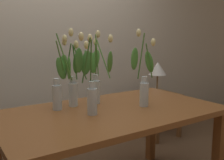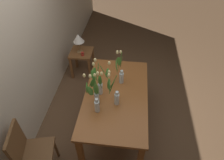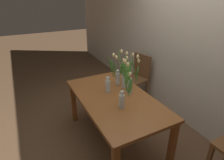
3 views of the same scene
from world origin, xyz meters
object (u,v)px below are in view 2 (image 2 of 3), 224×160
object	(u,v)px
side_table	(82,57)
pillar_candle	(83,54)
dining_table	(116,99)
tulip_vase_1	(120,72)
dining_chair	(29,150)
table_lamp	(78,39)
tulip_vase_4	(95,91)
tulip_vase_0	(100,81)
tulip_vase_2	(96,100)
tulip_vase_3	(114,94)

from	to	relation	value
side_table	pillar_candle	world-z (taller)	pillar_candle
dining_table	tulip_vase_1	bearing A→B (deg)	-6.39
dining_chair	side_table	bearing A→B (deg)	-4.09
dining_table	dining_chair	size ratio (longest dim) A/B	1.72
table_lamp	pillar_candle	bearing A→B (deg)	-144.38
tulip_vase_4	pillar_candle	distance (m)	1.45
tulip_vase_4	side_table	size ratio (longest dim) A/B	0.94
tulip_vase_0	pillar_candle	size ratio (longest dim) A/B	7.65
tulip_vase_2	table_lamp	size ratio (longest dim) A/B	1.47
dining_chair	dining_table	bearing A→B (deg)	-48.59
tulip_vase_4	tulip_vase_2	bearing A→B (deg)	-167.82
tulip_vase_0	tulip_vase_1	distance (m)	0.37
tulip_vase_1	tulip_vase_0	bearing A→B (deg)	133.25
tulip_vase_4	dining_chair	distance (m)	1.09
tulip_vase_2	tulip_vase_4	xyz separation A→B (m)	(0.13, 0.03, 0.03)
pillar_candle	tulip_vase_1	bearing A→B (deg)	-136.95
tulip_vase_0	side_table	bearing A→B (deg)	25.86
side_table	tulip_vase_1	bearing A→B (deg)	-138.65
tulip_vase_2	dining_table	bearing A→B (deg)	-38.36
tulip_vase_0	dining_chair	distance (m)	1.24
table_lamp	tulip_vase_2	bearing A→B (deg)	-158.05
tulip_vase_1	tulip_vase_2	size ratio (longest dim) A/B	1.00
side_table	tulip_vase_0	bearing A→B (deg)	-154.14
tulip_vase_3	side_table	bearing A→B (deg)	30.03
dining_chair	side_table	distance (m)	2.13
tulip_vase_0	dining_table	bearing A→B (deg)	-95.41
tulip_vase_0	side_table	distance (m)	1.47
tulip_vase_4	table_lamp	xyz separation A→B (m)	(1.42, 0.59, -0.09)
tulip_vase_2	tulip_vase_0	bearing A→B (deg)	0.57
dining_table	side_table	bearing A→B (deg)	33.59
tulip_vase_2	side_table	distance (m)	1.73
dining_table	tulip_vase_2	bearing A→B (deg)	141.64
pillar_candle	dining_table	bearing A→B (deg)	-145.70
table_lamp	pillar_candle	size ratio (longest dim) A/B	5.31
tulip_vase_0	tulip_vase_3	distance (m)	0.30
tulip_vase_0	side_table	xyz separation A→B (m)	(1.23, 0.60, -0.52)
tulip_vase_2	side_table	size ratio (longest dim) A/B	1.06
tulip_vase_3	tulip_vase_4	distance (m)	0.25
tulip_vase_4	dining_table	bearing A→B (deg)	-56.92
dining_chair	tulip_vase_1	bearing A→B (deg)	-41.65
tulip_vase_0	side_table	size ratio (longest dim) A/B	1.04
tulip_vase_2	pillar_candle	bearing A→B (deg)	20.73
tulip_vase_1	table_lamp	bearing A→B (deg)	42.27
tulip_vase_3	tulip_vase_4	xyz separation A→B (m)	(0.00, 0.25, 0.01)
tulip_vase_2	dining_chair	bearing A→B (deg)	127.38
tulip_vase_1	dining_chair	xyz separation A→B (m)	(-1.14, 1.02, -0.41)
side_table	tulip_vase_2	bearing A→B (deg)	-158.81
table_lamp	tulip_vase_0	bearing A→B (deg)	-153.22
tulip_vase_0	tulip_vase_2	size ratio (longest dim) A/B	0.98
dining_table	tulip_vase_4	xyz separation A→B (m)	(-0.17, 0.26, 0.30)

